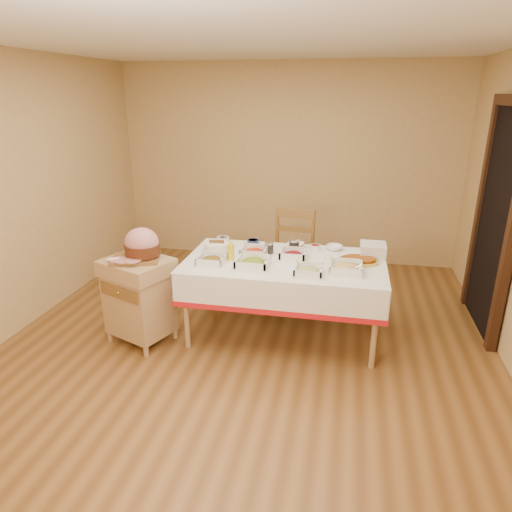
# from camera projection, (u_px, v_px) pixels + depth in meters

# --- Properties ---
(room_shell) EXTENTS (5.00, 5.00, 5.00)m
(room_shell) POSITION_uv_depth(u_px,v_px,m) (245.00, 209.00, 3.77)
(room_shell) COLOR brown
(room_shell) RESTS_ON ground
(doorway) EXTENTS (0.09, 1.10, 2.20)m
(doorway) POSITION_uv_depth(u_px,v_px,m) (497.00, 217.00, 4.25)
(doorway) COLOR black
(doorway) RESTS_ON ground
(dining_table) EXTENTS (1.82, 1.02, 0.76)m
(dining_table) POSITION_uv_depth(u_px,v_px,m) (284.00, 277.00, 4.23)
(dining_table) COLOR tan
(dining_table) RESTS_ON ground
(butcher_cart) EXTENTS (0.70, 0.65, 0.81)m
(butcher_cart) POSITION_uv_depth(u_px,v_px,m) (139.00, 295.00, 4.18)
(butcher_cart) COLOR tan
(butcher_cart) RESTS_ON ground
(dining_chair) EXTENTS (0.50, 0.48, 1.03)m
(dining_chair) POSITION_uv_depth(u_px,v_px,m) (291.00, 257.00, 4.93)
(dining_chair) COLOR brown
(dining_chair) RESTS_ON ground
(ham_on_board) EXTENTS (0.43, 0.41, 0.29)m
(ham_on_board) POSITION_uv_depth(u_px,v_px,m) (141.00, 246.00, 4.04)
(ham_on_board) COLOR brown
(ham_on_board) RESTS_ON butcher_cart
(serving_dish_a) EXTENTS (0.25, 0.24, 0.11)m
(serving_dish_a) POSITION_uv_depth(u_px,v_px,m) (212.00, 260.00, 4.10)
(serving_dish_a) COLOR white
(serving_dish_a) RESTS_ON dining_table
(serving_dish_b) EXTENTS (0.28, 0.28, 0.11)m
(serving_dish_b) POSITION_uv_depth(u_px,v_px,m) (253.00, 262.00, 4.03)
(serving_dish_b) COLOR white
(serving_dish_b) RESTS_ON dining_table
(serving_dish_c) EXTENTS (0.24, 0.24, 0.10)m
(serving_dish_c) POSITION_uv_depth(u_px,v_px,m) (309.00, 270.00, 3.86)
(serving_dish_c) COLOR white
(serving_dish_c) RESTS_ON dining_table
(serving_dish_d) EXTENTS (0.28, 0.28, 0.11)m
(serving_dish_d) POSITION_uv_depth(u_px,v_px,m) (346.00, 267.00, 3.92)
(serving_dish_d) COLOR white
(serving_dish_d) RESTS_ON dining_table
(serving_dish_e) EXTENTS (0.25, 0.24, 0.12)m
(serving_dish_e) POSITION_uv_depth(u_px,v_px,m) (254.00, 252.00, 4.30)
(serving_dish_e) COLOR white
(serving_dish_e) RESTS_ON dining_table
(serving_dish_f) EXTENTS (0.25, 0.24, 0.11)m
(serving_dish_f) POSITION_uv_depth(u_px,v_px,m) (293.00, 255.00, 4.22)
(serving_dish_f) COLOR white
(serving_dish_f) RESTS_ON dining_table
(small_bowl_left) EXTENTS (0.13, 0.13, 0.06)m
(small_bowl_left) POSITION_uv_depth(u_px,v_px,m) (223.00, 239.00, 4.67)
(small_bowl_left) COLOR white
(small_bowl_left) RESTS_ON dining_table
(small_bowl_mid) EXTENTS (0.12, 0.12, 0.05)m
(small_bowl_mid) POSITION_uv_depth(u_px,v_px,m) (253.00, 242.00, 4.60)
(small_bowl_mid) COLOR navy
(small_bowl_mid) RESTS_ON dining_table
(small_bowl_right) EXTENTS (0.11, 0.11, 0.05)m
(small_bowl_right) POSITION_uv_depth(u_px,v_px,m) (315.00, 247.00, 4.44)
(small_bowl_right) COLOR white
(small_bowl_right) RESTS_ON dining_table
(bowl_white_imported) EXTENTS (0.20, 0.20, 0.04)m
(bowl_white_imported) POSITION_uv_depth(u_px,v_px,m) (295.00, 245.00, 4.54)
(bowl_white_imported) COLOR white
(bowl_white_imported) RESTS_ON dining_table
(bowl_small_imported) EXTENTS (0.18, 0.18, 0.05)m
(bowl_small_imported) POSITION_uv_depth(u_px,v_px,m) (334.00, 248.00, 4.45)
(bowl_small_imported) COLOR white
(bowl_small_imported) RESTS_ON dining_table
(preserve_jar_left) EXTENTS (0.09, 0.09, 0.11)m
(preserve_jar_left) POSITION_uv_depth(u_px,v_px,m) (269.00, 248.00, 4.35)
(preserve_jar_left) COLOR silver
(preserve_jar_left) RESTS_ON dining_table
(preserve_jar_right) EXTENTS (0.11, 0.11, 0.14)m
(preserve_jar_right) POSITION_uv_depth(u_px,v_px,m) (294.00, 246.00, 4.38)
(preserve_jar_right) COLOR silver
(preserve_jar_right) RESTS_ON dining_table
(mustard_bottle) EXTENTS (0.06, 0.06, 0.19)m
(mustard_bottle) POSITION_uv_depth(u_px,v_px,m) (231.00, 251.00, 4.16)
(mustard_bottle) COLOR yellow
(mustard_bottle) RESTS_ON dining_table
(bread_basket) EXTENTS (0.24, 0.24, 0.10)m
(bread_basket) POSITION_uv_depth(u_px,v_px,m) (217.00, 247.00, 4.40)
(bread_basket) COLOR white
(bread_basket) RESTS_ON dining_table
(plate_stack) EXTENTS (0.23, 0.23, 0.13)m
(plate_stack) POSITION_uv_depth(u_px,v_px,m) (373.00, 250.00, 4.25)
(plate_stack) COLOR white
(plate_stack) RESTS_ON dining_table
(brass_platter) EXTENTS (0.35, 0.25, 0.05)m
(brass_platter) POSITION_uv_depth(u_px,v_px,m) (359.00, 260.00, 4.12)
(brass_platter) COLOR gold
(brass_platter) RESTS_ON dining_table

